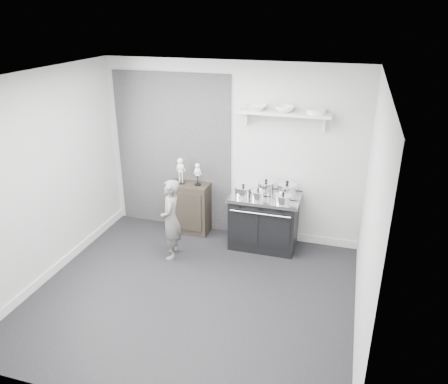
% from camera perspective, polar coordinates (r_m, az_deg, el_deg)
% --- Properties ---
extents(ground, '(4.00, 4.00, 0.00)m').
position_cam_1_polar(ground, '(5.73, -4.18, -13.13)').
color(ground, black).
rests_on(ground, ground).
extents(room_shell, '(4.02, 3.62, 2.71)m').
position_cam_1_polar(room_shell, '(5.11, -5.05, 3.06)').
color(room_shell, beige).
rests_on(room_shell, ground).
extents(wall_shelf, '(1.30, 0.26, 0.24)m').
position_cam_1_polar(wall_shelf, '(6.21, 7.88, 10.06)').
color(wall_shelf, silver).
rests_on(wall_shelf, room_shell).
extents(stove, '(1.03, 0.64, 0.83)m').
position_cam_1_polar(stove, '(6.59, 5.23, -3.79)').
color(stove, black).
rests_on(stove, ground).
extents(side_cabinet, '(0.63, 0.37, 0.82)m').
position_cam_1_polar(side_cabinet, '(7.02, -4.51, -2.06)').
color(side_cabinet, black).
rests_on(side_cabinet, ground).
extents(child, '(0.39, 0.49, 1.19)m').
position_cam_1_polar(child, '(6.25, -6.94, -3.58)').
color(child, slate).
rests_on(child, ground).
extents(pot_front_left, '(0.33, 0.24, 0.19)m').
position_cam_1_polar(pot_front_left, '(6.37, 2.53, 0.10)').
color(pot_front_left, silver).
rests_on(pot_front_left, stove).
extents(pot_back_left, '(0.34, 0.25, 0.22)m').
position_cam_1_polar(pot_back_left, '(6.48, 5.49, 0.59)').
color(pot_back_left, silver).
rests_on(pot_back_left, stove).
extents(pot_back_right, '(0.38, 0.29, 0.23)m').
position_cam_1_polar(pot_back_right, '(6.46, 8.21, 0.36)').
color(pot_back_right, silver).
rests_on(pot_back_right, stove).
extents(pot_front_right, '(0.32, 0.23, 0.16)m').
position_cam_1_polar(pot_front_right, '(6.19, 7.72, -0.89)').
color(pot_front_right, silver).
rests_on(pot_front_right, stove).
extents(pot_front_center, '(0.29, 0.21, 0.17)m').
position_cam_1_polar(pot_front_center, '(6.27, 4.46, -0.40)').
color(pot_front_center, silver).
rests_on(pot_front_center, stove).
extents(skeleton_full, '(0.13, 0.09, 0.48)m').
position_cam_1_polar(skeleton_full, '(6.82, -5.70, 3.03)').
color(skeleton_full, silver).
rests_on(skeleton_full, side_cabinet).
extents(skeleton_torso, '(0.11, 0.07, 0.41)m').
position_cam_1_polar(skeleton_torso, '(6.74, -3.47, 2.54)').
color(skeleton_torso, silver).
rests_on(skeleton_torso, side_cabinet).
extents(bowl_large, '(0.30, 0.30, 0.07)m').
position_cam_1_polar(bowl_large, '(6.26, 4.20, 10.95)').
color(bowl_large, white).
rests_on(bowl_large, wall_shelf).
extents(bowl_small, '(0.26, 0.26, 0.08)m').
position_cam_1_polar(bowl_small, '(6.19, 7.90, 10.70)').
color(bowl_small, white).
rests_on(bowl_small, wall_shelf).
extents(plate_stack, '(0.26, 0.26, 0.06)m').
position_cam_1_polar(plate_stack, '(6.14, 11.94, 10.23)').
color(plate_stack, white).
rests_on(plate_stack, wall_shelf).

